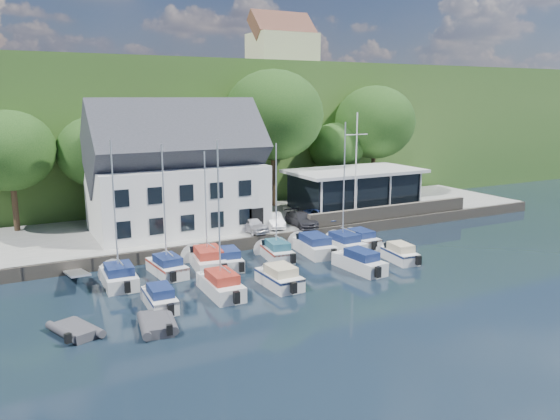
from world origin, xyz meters
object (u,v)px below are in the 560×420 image
(harbor_building, at_px, (177,179))
(boat_r2_4, at_px, (399,252))
(boat_r1_7, at_px, (359,237))
(boat_r2_2, at_px, (279,276))
(dinghy_1, at_px, (157,322))
(boat_r2_0, at_px, (160,296))
(flagpole, at_px, (356,167))
(dinghy_0, at_px, (75,329))
(boat_r1_5, at_px, (313,244))
(car_silver, at_px, (252,224))
(boat_r1_0, at_px, (115,218))
(club_pavilion, at_px, (354,190))
(car_blue, at_px, (321,215))
(boat_r1_2, at_px, (206,204))
(boat_r1_6, at_px, (344,193))
(boat_r2_3, at_px, (359,260))
(boat_r1_1, at_px, (165,214))
(car_white, at_px, (274,220))
(car_dgrey, at_px, (301,219))
(boat_r1_3, at_px, (226,257))
(boat_r2_1, at_px, (219,222))
(boat_r1_4, at_px, (276,202))

(harbor_building, bearing_deg, boat_r2_4, -46.89)
(boat_r1_7, xyz_separation_m, boat_r2_2, (-10.52, -5.70, 0.03))
(boat_r2_2, height_order, dinghy_1, boat_r2_2)
(boat_r1_7, xyz_separation_m, boat_r2_0, (-18.44, -5.66, -0.01))
(flagpole, bearing_deg, dinghy_0, -155.53)
(boat_r1_5, bearing_deg, car_silver, 127.03)
(harbor_building, xyz_separation_m, boat_r1_0, (-7.07, -9.43, -0.81))
(boat_r2_4, xyz_separation_m, dinghy_0, (-23.47, -2.45, -0.35))
(club_pavilion, height_order, car_blue, club_pavilion)
(boat_r1_2, relative_size, boat_r1_6, 1.00)
(boat_r1_0, distance_m, boat_r2_0, 6.45)
(boat_r2_3, relative_size, boat_r2_4, 1.23)
(boat_r1_1, distance_m, boat_r2_2, 8.96)
(boat_r2_2, bearing_deg, boat_r2_0, 178.29)
(boat_r2_2, bearing_deg, boat_r1_6, 29.57)
(boat_r2_0, bearing_deg, car_silver, 46.45)
(car_white, relative_size, boat_r2_4, 0.73)
(harbor_building, distance_m, dinghy_1, 19.25)
(boat_r1_2, bearing_deg, boat_r1_7, 6.88)
(boat_r2_4, distance_m, dinghy_1, 19.83)
(car_dgrey, relative_size, flagpole, 0.43)
(boat_r2_4, bearing_deg, boat_r1_3, 165.35)
(boat_r2_4, height_order, dinghy_1, boat_r2_4)
(boat_r2_0, relative_size, boat_r2_1, 0.54)
(boat_r1_4, distance_m, dinghy_1, 14.90)
(boat_r2_3, bearing_deg, boat_r1_1, 151.85)
(dinghy_1, bearing_deg, boat_r1_0, 100.99)
(car_white, height_order, boat_r2_4, car_white)
(boat_r1_7, bearing_deg, dinghy_0, -163.91)
(boat_r2_1, bearing_deg, dinghy_0, -165.89)
(boat_r2_0, xyz_separation_m, dinghy_0, (-4.94, -1.67, -0.35))
(boat_r1_1, distance_m, boat_r1_2, 3.05)
(car_blue, bearing_deg, car_white, 167.58)
(club_pavilion, bearing_deg, car_white, -165.37)
(car_silver, bearing_deg, boat_r1_2, -148.60)
(boat_r1_3, relative_size, boat_r2_3, 0.86)
(boat_r1_5, relative_size, boat_r2_0, 1.37)
(car_white, distance_m, boat_r2_4, 11.72)
(boat_r2_4, bearing_deg, boat_r2_0, -171.20)
(boat_r1_4, bearing_deg, car_silver, 94.88)
(boat_r1_0, xyz_separation_m, dinghy_0, (-3.62, -6.68, -4.19))
(club_pavilion, height_order, car_silver, club_pavilion)
(club_pavilion, xyz_separation_m, boat_r1_1, (-21.63, -8.20, 1.29))
(car_silver, relative_size, boat_r1_7, 0.68)
(car_silver, distance_m, boat_r1_4, 5.67)
(boat_r1_6, xyz_separation_m, boat_r1_7, (2.14, 0.67, -3.99))
(boat_r1_0, bearing_deg, car_silver, 26.48)
(boat_r1_4, height_order, boat_r2_4, boat_r1_4)
(boat_r2_1, xyz_separation_m, boat_r2_4, (14.54, 0.36, -3.97))
(harbor_building, height_order, dinghy_0, harbor_building)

